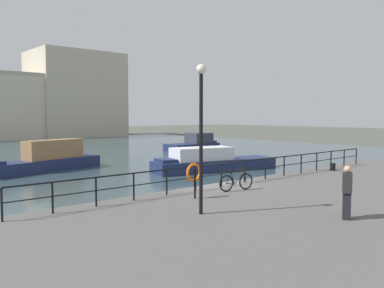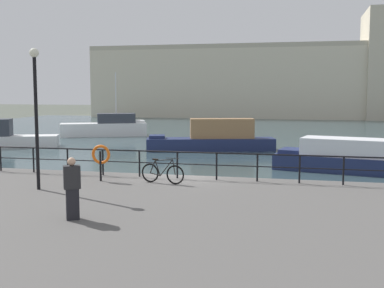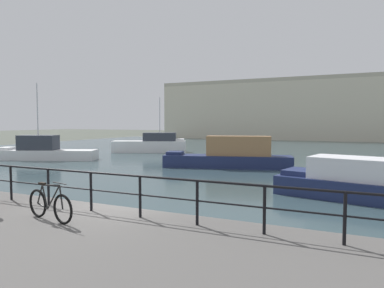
{
  "view_description": "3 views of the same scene",
  "coord_description": "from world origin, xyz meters",
  "px_view_note": "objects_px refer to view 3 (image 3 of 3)",
  "views": [
    {
      "loc": [
        -13.05,
        -13.68,
        4.21
      ],
      "look_at": [
        1.15,
        2.84,
        2.65
      ],
      "focal_mm": 37.44,
      "sensor_mm": 36.0,
      "label": 1
    },
    {
      "loc": [
        4.73,
        -19.4,
        4.43
      ],
      "look_at": [
        -0.35,
        2.73,
        1.94
      ],
      "focal_mm": 46.11,
      "sensor_mm": 36.0,
      "label": 2
    },
    {
      "loc": [
        6.21,
        -8.01,
        3.36
      ],
      "look_at": [
        0.26,
        4.94,
        2.46
      ],
      "focal_mm": 32.24,
      "sensor_mm": 36.0,
      "label": 3
    }
  ],
  "objects_px": {
    "harbor_building": "(354,106)",
    "moored_cabin_cruiser": "(152,144)",
    "moored_small_launch": "(230,156)",
    "moored_green_narrowboat": "(44,151)",
    "parked_bicycle": "(50,205)"
  },
  "relations": [
    {
      "from": "moored_cabin_cruiser",
      "to": "moored_small_launch",
      "type": "distance_m",
      "value": 15.06
    },
    {
      "from": "moored_green_narrowboat",
      "to": "harbor_building",
      "type": "bearing_deg",
      "value": -140.04
    },
    {
      "from": "harbor_building",
      "to": "moored_small_launch",
      "type": "distance_m",
      "value": 47.15
    },
    {
      "from": "harbor_building",
      "to": "moored_green_narrowboat",
      "type": "height_order",
      "value": "harbor_building"
    },
    {
      "from": "moored_green_narrowboat",
      "to": "moored_small_launch",
      "type": "xyz_separation_m",
      "value": [
        16.89,
        1.86,
        0.08
      ]
    },
    {
      "from": "moored_cabin_cruiser",
      "to": "moored_small_launch",
      "type": "xyz_separation_m",
      "value": [
        12.16,
        -8.88,
        0.0
      ]
    },
    {
      "from": "moored_cabin_cruiser",
      "to": "parked_bicycle",
      "type": "bearing_deg",
      "value": -87.72
    },
    {
      "from": "moored_green_narrowboat",
      "to": "moored_cabin_cruiser",
      "type": "bearing_deg",
      "value": -135.77
    },
    {
      "from": "moored_small_launch",
      "to": "parked_bicycle",
      "type": "xyz_separation_m",
      "value": [
        1.38,
        -18.14,
        0.46
      ]
    },
    {
      "from": "moored_cabin_cruiser",
      "to": "moored_green_narrowboat",
      "type": "bearing_deg",
      "value": -138.08
    },
    {
      "from": "harbor_building",
      "to": "moored_cabin_cruiser",
      "type": "distance_m",
      "value": 42.91
    },
    {
      "from": "moored_green_narrowboat",
      "to": "moored_small_launch",
      "type": "relative_size",
      "value": 0.92
    },
    {
      "from": "harbor_building",
      "to": "moored_cabin_cruiser",
      "type": "relative_size",
      "value": 7.22
    },
    {
      "from": "parked_bicycle",
      "to": "moored_green_narrowboat",
      "type": "bearing_deg",
      "value": 148.74
    },
    {
      "from": "moored_green_narrowboat",
      "to": "parked_bicycle",
      "type": "height_order",
      "value": "moored_green_narrowboat"
    }
  ]
}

